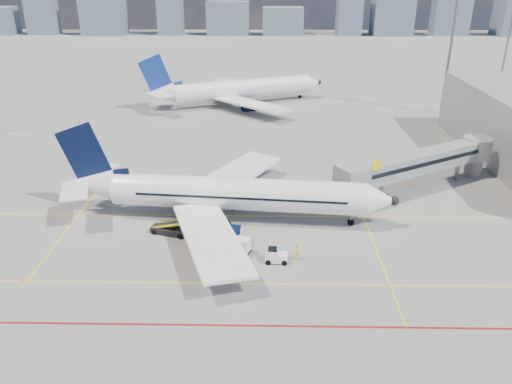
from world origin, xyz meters
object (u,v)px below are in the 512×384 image
at_px(main_aircraft, 223,194).
at_px(belt_loader, 171,229).
at_px(ramp_worker, 297,252).
at_px(cargo_dolly, 235,244).
at_px(baggage_tug, 275,256).
at_px(second_aircraft, 235,90).

xyz_separation_m(main_aircraft, belt_loader, (-5.52, -3.81, -2.59)).
bearing_deg(ramp_worker, cargo_dolly, 92.68).
distance_m(cargo_dolly, belt_loader, 8.26).
distance_m(baggage_tug, ramp_worker, 2.29).
distance_m(cargo_dolly, ramp_worker, 6.44).
bearing_deg(baggage_tug, belt_loader, 156.44).
xyz_separation_m(cargo_dolly, belt_loader, (-7.30, 3.86, -0.35)).
height_order(baggage_tug, cargo_dolly, cargo_dolly).
bearing_deg(second_aircraft, cargo_dolly, -109.59).
relative_size(baggage_tug, belt_loader, 0.37).
relative_size(second_aircraft, belt_loader, 6.49).
height_order(main_aircraft, belt_loader, main_aircraft).
relative_size(main_aircraft, belt_loader, 6.47).
distance_m(main_aircraft, baggage_tug, 11.36).
bearing_deg(cargo_dolly, ramp_worker, 10.11).
bearing_deg(ramp_worker, main_aircraft, 55.88).
height_order(baggage_tug, ramp_worker, ramp_worker).
relative_size(main_aircraft, cargo_dolly, 10.97).
xyz_separation_m(main_aircraft, baggage_tug, (5.88, -9.40, -2.49)).
relative_size(baggage_tug, cargo_dolly, 0.63).
relative_size(baggage_tug, ramp_worker, 1.30).
height_order(main_aircraft, ramp_worker, main_aircraft).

